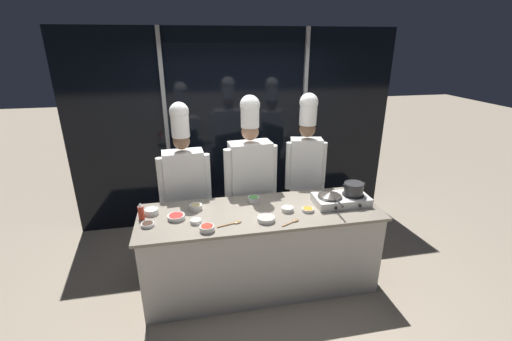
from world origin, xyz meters
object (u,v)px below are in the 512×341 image
Objects in this scene: prep_bowl_noodles at (196,221)px; chef_head at (184,177)px; stock_pot at (354,188)px; prep_bowl_soy_glaze at (148,224)px; prep_bowl_chicken at (287,209)px; squeeze_bottle_chili at (141,211)px; prep_bowl_chili_flakes at (207,228)px; chef_line at (306,159)px; frying_pan at (330,194)px; chef_sous at (250,170)px; prep_bowl_scallions at (254,199)px; portable_stove at (341,200)px; prep_bowl_carrots at (308,209)px; prep_bowl_rice at (151,211)px; prep_bowl_bell_pepper at (176,217)px; serving_spoon_solid at (293,221)px; prep_bowl_shrimp at (266,219)px; serving_spoon_slotted at (234,223)px; prep_bowl_ginger at (196,207)px.

prep_bowl_noodles is 0.06× the size of chef_head.
prep_bowl_soy_glaze is at bearing -177.67° from stock_pot.
squeeze_bottle_chili is at bearing 175.37° from prep_bowl_chicken.
prep_bowl_chicken is at bearing 4.04° from prep_bowl_noodles.
chef_line is (1.26, 0.96, 0.25)m from prep_bowl_chili_flakes.
stock_pot is at bearing 155.93° from chef_head.
frying_pan is 0.95m from chef_sous.
chef_head reaches higher than prep_bowl_soy_glaze.
prep_bowl_noodles is at bearing -150.90° from prep_bowl_scallions.
portable_stove is at bearing 2.48° from prep_bowl_soy_glaze.
prep_bowl_chili_flakes is 1.09× the size of prep_bowl_carrots.
prep_bowl_noodles is (-0.92, -0.07, -0.00)m from prep_bowl_chicken.
chef_head is at bearing 64.00° from prep_bowl_soy_glaze.
squeeze_bottle_chili is at bearing -171.65° from prep_bowl_scallions.
prep_bowl_chili_flakes is 1.05m from prep_bowl_carrots.
prep_bowl_rice is at bearing 170.87° from prep_bowl_carrots.
chef_line is at bearing 104.20° from portable_stove.
prep_bowl_chicken is at bearing -2.83° from prep_bowl_bell_pepper.
portable_stove reaches higher than prep_bowl_rice.
frying_pan is 0.70m from chef_line.
prep_bowl_chicken is (-0.74, -0.05, -0.14)m from stock_pot.
squeeze_bottle_chili is 1.30× the size of prep_bowl_rice.
serving_spoon_solid is at bearing 76.56° from chef_line.
chef_sous is at bearing 106.82° from serving_spoon_solid.
prep_bowl_chicken is at bearing 70.54° from chef_line.
prep_bowl_shrimp is 0.69× the size of serving_spoon_slotted.
prep_bowl_carrots is 0.85m from chef_sous.
stock_pot is 1.07m from prep_bowl_scallions.
portable_stove is at bearing 9.61° from serving_spoon_slotted.
prep_bowl_rice is (-0.24, 0.16, 0.01)m from prep_bowl_bell_pepper.
stock_pot reaches higher than serving_spoon_solid.
prep_bowl_bell_pepper is 0.69× the size of serving_spoon_slotted.
frying_pan is 3.56× the size of prep_bowl_chicken.
prep_bowl_bell_pepper is at bearing 177.17° from prep_bowl_chicken.
serving_spoon_slotted is 1.23× the size of serving_spoon_solid.
serving_spoon_slotted is at bearing -169.44° from frying_pan.
chef_head reaches higher than prep_bowl_scallions.
stock_pot is 2.18m from squeeze_bottle_chili.
portable_stove is at bearing 4.92° from prep_bowl_chicken.
stock_pot reaches higher than prep_bowl_noodles.
prep_bowl_carrots is at bearing 10.27° from prep_bowl_chili_flakes.
prep_bowl_scallions is (0.53, 0.51, 0.00)m from prep_bowl_chili_flakes.
prep_bowl_bell_pepper is 0.58m from serving_spoon_slotted.
prep_bowl_bell_pepper is at bearing -138.66° from prep_bowl_ginger.
prep_bowl_soy_glaze is 0.51× the size of serving_spoon_slotted.
stock_pot is 0.56m from prep_bowl_carrots.
frying_pan is 3.49× the size of prep_bowl_carrots.
stock_pot is at bearing 11.78° from prep_bowl_shrimp.
portable_stove is at bearing -179.90° from stock_pot.
prep_bowl_chicken is at bearing -8.82° from prep_bowl_rice.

